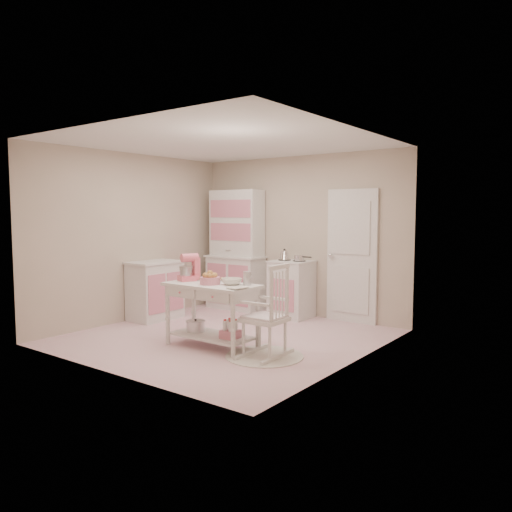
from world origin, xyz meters
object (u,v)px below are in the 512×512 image
Objects in this scene: work_table at (212,315)px; stand_mixer at (188,268)px; base_cabinet at (155,290)px; bread_basket at (210,281)px; stove at (292,289)px; hutch at (235,249)px; rocking_chair at (264,310)px.

work_table is 0.71m from stand_mixer.
base_cabinet is 2.01m from bread_basket.
bread_basket is (0.17, -2.14, 0.39)m from stove.
hutch is at bearing 122.05° from bread_basket.
bread_basket is at bearing -176.03° from rocking_chair.
hutch is 3.04m from rocking_chair.
base_cabinet is 1.94m from work_table.
hutch is 1.33m from stove.
base_cabinet is at bearing 177.21° from stand_mixer.
bread_basket reaches higher than work_table.
hutch is at bearing 72.47° from base_cabinet.
hutch reaches higher than work_table.
work_table is (0.15, -2.09, -0.06)m from stove.
stove is at bearing 94.18° from work_table.
stand_mixer is at bearing -66.28° from hutch.
work_table is (1.35, -2.14, -0.64)m from hutch.
base_cabinet is 3.68× the size of bread_basket.
bread_basket is (1.37, -2.19, -0.19)m from hutch.
work_table is at bearing -57.74° from hutch.
bread_basket is at bearing -68.20° from work_table.
stove is at bearing -2.39° from hutch.
stove is (1.20, -0.05, -0.58)m from hutch.
rocking_chair is at bearing -65.47° from stove.
rocking_chair is 4.40× the size of bread_basket.
hutch is 1.63m from base_cabinet.
base_cabinet is (-1.66, -1.40, 0.00)m from stove.
bread_basket is (0.02, -0.05, 0.45)m from work_table.
base_cabinet is 2.71× the size of stand_mixer.
stove is at bearing 105.68° from stand_mixer.
stand_mixer reaches higher than stove.
hutch is at bearing 122.26° from work_table.
stand_mixer is at bearing 177.27° from work_table.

